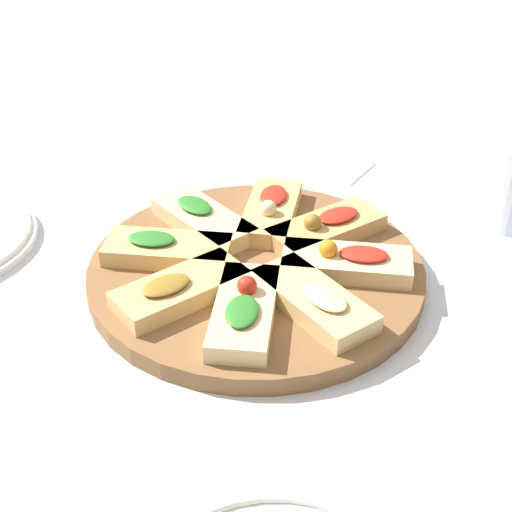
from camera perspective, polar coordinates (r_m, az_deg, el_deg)
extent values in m
plane|color=silver|center=(0.82, 0.00, -1.85)|extent=(3.00, 3.00, 0.00)
cylinder|color=brown|center=(0.82, 0.00, -1.24)|extent=(0.38, 0.38, 0.02)
cube|color=tan|center=(0.86, 5.63, 2.13)|extent=(0.07, 0.15, 0.02)
ellipsoid|color=red|center=(0.86, 6.61, 3.27)|extent=(0.04, 0.06, 0.01)
sphere|color=olive|center=(0.84, 4.56, 2.67)|extent=(0.02, 0.02, 0.02)
cube|color=tan|center=(0.89, 1.20, 3.56)|extent=(0.14, 0.15, 0.02)
ellipsoid|color=red|center=(0.90, 1.40, 4.89)|extent=(0.06, 0.06, 0.01)
sphere|color=beige|center=(0.86, 0.98, 3.82)|extent=(0.02, 0.02, 0.02)
cube|color=#E5C689|center=(0.87, -4.28, 2.84)|extent=(0.14, 0.06, 0.02)
ellipsoid|color=#2D7A28|center=(0.88, -5.00, 4.08)|extent=(0.05, 0.03, 0.01)
cube|color=tan|center=(0.82, -7.08, 0.49)|extent=(0.14, 0.14, 0.02)
ellipsoid|color=#2D7A28|center=(0.82, -8.36, 1.40)|extent=(0.06, 0.06, 0.01)
cube|color=tan|center=(0.76, -6.17, -2.57)|extent=(0.06, 0.14, 0.02)
ellipsoid|color=olive|center=(0.74, -7.40, -2.18)|extent=(0.03, 0.05, 0.01)
cube|color=#E5C689|center=(0.72, -0.93, -4.44)|extent=(0.14, 0.14, 0.02)
ellipsoid|color=#2D7A28|center=(0.70, -1.13, -4.43)|extent=(0.06, 0.06, 0.01)
sphere|color=red|center=(0.73, -0.73, -2.38)|extent=(0.02, 0.02, 0.02)
cube|color=#DBB775|center=(0.74, 4.63, -3.54)|extent=(0.15, 0.07, 0.02)
ellipsoid|color=beige|center=(0.72, 5.59, -3.34)|extent=(0.06, 0.04, 0.01)
cube|color=#E5C689|center=(0.80, 7.27, -0.57)|extent=(0.15, 0.14, 0.02)
ellipsoid|color=red|center=(0.79, 8.63, 0.17)|extent=(0.06, 0.06, 0.01)
sphere|color=orange|center=(0.79, 5.80, 0.55)|extent=(0.02, 0.02, 0.02)
cube|color=white|center=(1.08, 6.14, 7.26)|extent=(0.12, 0.11, 0.00)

